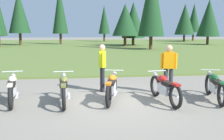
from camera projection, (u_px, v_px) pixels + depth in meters
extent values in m
plane|color=gray|center=(114.00, 103.00, 7.69)|extent=(140.00, 140.00, 0.00)
cube|color=#5B7033|center=(89.00, 46.00, 33.26)|extent=(80.00, 44.00, 0.10)
cylinder|color=#47331E|center=(61.00, 39.00, 37.53)|extent=(0.36, 0.36, 1.65)
cone|color=#193D1E|center=(60.00, 9.00, 36.86)|extent=(2.28, 2.28, 6.92)
cylinder|color=#47331E|center=(133.00, 42.00, 35.02)|extent=(0.36, 0.36, 1.09)
cone|color=#193D1E|center=(133.00, 20.00, 34.56)|extent=(3.18, 3.18, 4.83)
cylinder|color=#47331E|center=(193.00, 37.00, 50.03)|extent=(0.36, 0.36, 1.73)
cone|color=#193D1E|center=(194.00, 18.00, 49.47)|extent=(2.63, 2.63, 5.52)
cylinder|color=#47331E|center=(207.00, 41.00, 36.29)|extent=(0.36, 0.36, 1.26)
cone|color=#193D1E|center=(209.00, 18.00, 35.79)|extent=(3.23, 3.23, 5.19)
cylinder|color=#47331E|center=(184.00, 38.00, 46.19)|extent=(0.36, 0.36, 1.35)
cone|color=#193D1E|center=(185.00, 19.00, 45.67)|extent=(3.54, 3.54, 5.45)
cylinder|color=#47331E|center=(104.00, 38.00, 46.57)|extent=(0.36, 0.36, 1.48)
cone|color=#193D1E|center=(104.00, 20.00, 46.06)|extent=(2.10, 2.10, 5.11)
cylinder|color=#47331E|center=(151.00, 43.00, 27.32)|extent=(0.36, 0.36, 1.51)
cone|color=#193D1E|center=(152.00, 0.00, 26.62)|extent=(2.79, 2.79, 7.43)
cylinder|color=#47331E|center=(125.00, 41.00, 32.83)|extent=(0.36, 0.36, 1.43)
cone|color=#193D1E|center=(125.00, 20.00, 32.40)|extent=(3.31, 3.31, 4.04)
cylinder|color=#47331E|center=(20.00, 39.00, 35.31)|extent=(0.36, 0.36, 1.73)
cone|color=#193D1E|center=(19.00, 12.00, 34.73)|extent=(2.92, 2.92, 5.73)
torus|color=black|center=(14.00, 87.00, 8.26)|extent=(0.23, 0.71, 0.70)
torus|color=black|center=(11.00, 97.00, 6.94)|extent=(0.23, 0.71, 0.70)
cube|color=silver|center=(12.00, 90.00, 7.60)|extent=(0.32, 0.67, 0.28)
ellipsoid|color=beige|center=(12.00, 79.00, 7.72)|extent=(0.34, 0.52, 0.22)
cube|color=black|center=(11.00, 84.00, 7.35)|extent=(0.31, 0.51, 0.10)
cube|color=beige|center=(10.00, 85.00, 6.89)|extent=(0.20, 0.34, 0.06)
cylinder|color=silver|center=(13.00, 72.00, 8.09)|extent=(0.62, 0.15, 0.03)
sphere|color=silver|center=(13.00, 75.00, 8.22)|extent=(0.14, 0.14, 0.14)
cylinder|color=silver|center=(17.00, 95.00, 7.37)|extent=(0.17, 0.55, 0.07)
torus|color=black|center=(64.00, 87.00, 8.24)|extent=(0.14, 0.70, 0.70)
torus|color=black|center=(64.00, 98.00, 6.87)|extent=(0.14, 0.70, 0.70)
cube|color=silver|center=(64.00, 90.00, 7.55)|extent=(0.24, 0.65, 0.28)
ellipsoid|color=brown|center=(64.00, 80.00, 7.68)|extent=(0.29, 0.49, 0.22)
cube|color=black|center=(64.00, 84.00, 7.30)|extent=(0.25, 0.49, 0.10)
cube|color=brown|center=(63.00, 86.00, 6.82)|extent=(0.16, 0.33, 0.06)
cylinder|color=silver|center=(64.00, 72.00, 8.06)|extent=(0.62, 0.07, 0.03)
sphere|color=silver|center=(64.00, 75.00, 8.20)|extent=(0.14, 0.14, 0.14)
cylinder|color=silver|center=(69.00, 96.00, 7.30)|extent=(0.10, 0.55, 0.07)
torus|color=black|center=(114.00, 85.00, 8.50)|extent=(0.27, 0.70, 0.70)
torus|color=black|center=(109.00, 96.00, 7.13)|extent=(0.27, 0.70, 0.70)
cube|color=silver|center=(112.00, 88.00, 7.81)|extent=(0.35, 0.67, 0.28)
ellipsoid|color=orange|center=(112.00, 78.00, 7.94)|extent=(0.37, 0.53, 0.22)
cube|color=black|center=(111.00, 83.00, 7.56)|extent=(0.33, 0.52, 0.10)
cube|color=orange|center=(109.00, 84.00, 7.08)|extent=(0.21, 0.34, 0.06)
cylinder|color=silver|center=(114.00, 70.00, 8.32)|extent=(0.61, 0.18, 0.03)
sphere|color=silver|center=(114.00, 74.00, 8.46)|extent=(0.14, 0.14, 0.14)
cylinder|color=silver|center=(115.00, 94.00, 7.51)|extent=(0.20, 0.55, 0.07)
torus|color=black|center=(155.00, 86.00, 8.37)|extent=(0.18, 0.71, 0.70)
torus|color=black|center=(176.00, 97.00, 7.02)|extent=(0.18, 0.71, 0.70)
cube|color=silver|center=(165.00, 89.00, 7.69)|extent=(0.28, 0.66, 0.28)
ellipsoid|color=#AD1919|center=(162.00, 79.00, 7.82)|extent=(0.32, 0.51, 0.22)
cube|color=black|center=(168.00, 83.00, 7.44)|extent=(0.28, 0.50, 0.10)
cube|color=#AD1919|center=(176.00, 84.00, 6.97)|extent=(0.18, 0.33, 0.06)
cylinder|color=silver|center=(157.00, 71.00, 8.19)|extent=(0.62, 0.11, 0.03)
sphere|color=silver|center=(155.00, 74.00, 8.33)|extent=(0.14, 0.14, 0.14)
cylinder|color=silver|center=(173.00, 94.00, 7.45)|extent=(0.14, 0.55, 0.07)
torus|color=black|center=(209.00, 84.00, 8.59)|extent=(0.25, 0.70, 0.70)
torus|color=black|center=(222.00, 95.00, 7.21)|extent=(0.25, 0.70, 0.70)
cube|color=silver|center=(215.00, 88.00, 7.89)|extent=(0.34, 0.67, 0.28)
ellipsoid|color=#144C23|center=(214.00, 78.00, 8.03)|extent=(0.36, 0.53, 0.22)
cube|color=black|center=(217.00, 82.00, 7.64)|extent=(0.32, 0.52, 0.10)
cube|color=#144C23|center=(223.00, 83.00, 7.16)|extent=(0.21, 0.34, 0.06)
cylinder|color=silver|center=(210.00, 70.00, 8.41)|extent=(0.61, 0.17, 0.03)
sphere|color=silver|center=(209.00, 73.00, 8.55)|extent=(0.14, 0.14, 0.14)
cylinder|color=silver|center=(222.00, 93.00, 7.60)|extent=(0.19, 0.55, 0.07)
cylinder|color=black|center=(103.00, 80.00, 8.95)|extent=(0.14, 0.14, 0.88)
cylinder|color=black|center=(102.00, 79.00, 9.13)|extent=(0.14, 0.14, 0.88)
cube|color=#D8EA19|center=(102.00, 59.00, 8.93)|extent=(0.23, 0.37, 0.56)
sphere|color=tan|center=(102.00, 48.00, 8.86)|extent=(0.22, 0.22, 0.22)
cylinder|color=#D8EA19|center=(103.00, 60.00, 8.70)|extent=(0.09, 0.09, 0.52)
cylinder|color=#D8EA19|center=(102.00, 59.00, 9.15)|extent=(0.09, 0.09, 0.52)
cylinder|color=#2D2D38|center=(171.00, 81.00, 8.67)|extent=(0.14, 0.14, 0.88)
cylinder|color=#2D2D38|center=(165.00, 81.00, 8.70)|extent=(0.14, 0.14, 0.88)
cube|color=orange|center=(169.00, 60.00, 8.58)|extent=(0.41, 0.31, 0.56)
sphere|color=tan|center=(169.00, 48.00, 8.51)|extent=(0.22, 0.22, 0.22)
cylinder|color=orange|center=(176.00, 61.00, 8.54)|extent=(0.09, 0.09, 0.52)
cylinder|color=orange|center=(162.00, 61.00, 8.61)|extent=(0.09, 0.09, 0.52)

